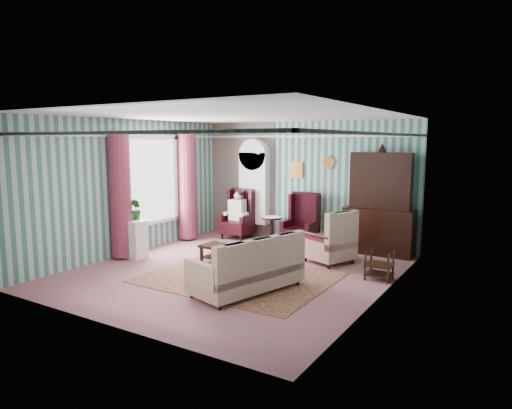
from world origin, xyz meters
The scene contains 17 objects.
floor centered at (0.00, 0.00, 0.00)m, with size 6.00×6.00×0.00m, color #975863.
room_shell centered at (-0.62, 0.18, 2.01)m, with size 5.53×6.02×2.91m.
bookcase centered at (-1.35, 2.84, 1.12)m, with size 0.80×0.28×2.24m, color white.
dresser_hutch centered at (1.90, 2.72, 1.18)m, with size 1.50×0.56×2.36m, color black.
wingback_left centered at (-1.60, 2.45, 0.62)m, with size 0.76×0.80×1.25m, color black.
wingback_right centered at (0.15, 2.45, 0.62)m, with size 0.76×0.80×1.25m, color black.
seated_woman centered at (-1.60, 2.45, 0.59)m, with size 0.44×0.40×1.18m, color white, non-canonical shape.
round_side_table centered at (-0.70, 2.60, 0.30)m, with size 0.50×0.50×0.60m, color black.
nest_table centered at (2.47, 0.90, 0.27)m, with size 0.45×0.38×0.54m, color black.
plant_stand centered at (-2.40, -0.30, 0.40)m, with size 0.55×0.35×0.80m, color white.
rug centered at (0.30, -0.30, 0.01)m, with size 3.20×2.60×0.01m, color #55261C.
sofa centered at (0.82, -0.86, 0.45)m, with size 1.91×0.98×0.90m, color #C1BC96.
floral_armchair centered at (1.27, 1.50, 0.50)m, with size 0.89×0.89×1.00m, color #C7B39A.
coffee_table centered at (-0.47, 0.30, 0.18)m, with size 0.98×0.51×0.37m, color black.
potted_plant_a centered at (-2.48, -0.38, 1.01)m, with size 0.39×0.33×0.43m, color #234916.
potted_plant_b centered at (-2.38, -0.18, 1.02)m, with size 0.24×0.19×0.44m, color #22591C.
potted_plant_c centered at (-2.45, -0.30, 0.99)m, with size 0.22×0.22×0.39m, color #19511C.
Camera 1 is at (4.72, -6.92, 2.46)m, focal length 32.00 mm.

